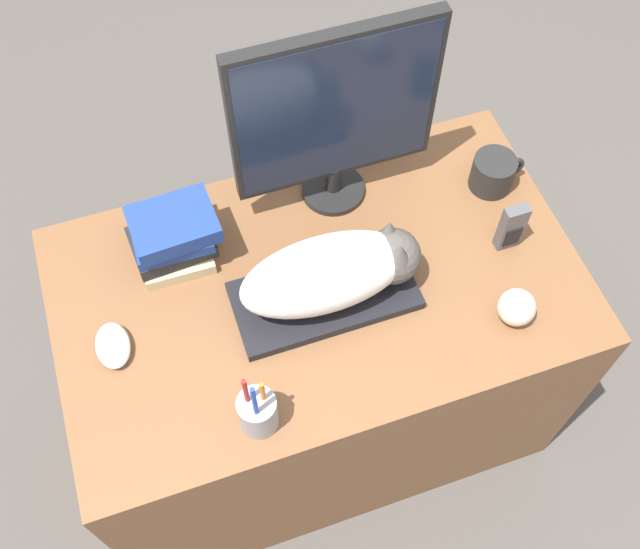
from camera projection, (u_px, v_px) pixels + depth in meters
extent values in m
plane|color=#4C4742|center=(359.00, 515.00, 2.04)|extent=(12.00, 12.00, 0.00)
cube|color=brown|center=(319.00, 354.00, 1.90)|extent=(1.13, 0.68, 0.71)
cube|color=black|center=(323.00, 296.00, 1.57)|extent=(0.38, 0.18, 0.02)
ellipsoid|color=white|center=(323.00, 274.00, 1.50)|extent=(0.35, 0.16, 0.15)
sphere|color=#4C4742|center=(393.00, 256.00, 1.53)|extent=(0.12, 0.12, 0.12)
cone|color=#4C4742|center=(401.00, 253.00, 1.47)|extent=(0.04, 0.04, 0.05)
cone|color=#4C4742|center=(389.00, 229.00, 1.49)|extent=(0.04, 0.04, 0.05)
cylinder|color=black|center=(333.00, 189.00, 1.72)|extent=(0.15, 0.15, 0.02)
cylinder|color=black|center=(333.00, 177.00, 1.68)|extent=(0.04, 0.04, 0.07)
cube|color=black|center=(335.00, 109.00, 1.50)|extent=(0.44, 0.03, 0.39)
cube|color=#192338|center=(336.00, 112.00, 1.49)|extent=(0.41, 0.01, 0.36)
ellipsoid|color=silver|center=(113.00, 345.00, 1.51)|extent=(0.07, 0.11, 0.04)
cylinder|color=black|center=(493.00, 173.00, 1.70)|extent=(0.10, 0.10, 0.08)
torus|color=black|center=(512.00, 167.00, 1.71)|extent=(0.06, 0.01, 0.06)
cylinder|color=#939399|center=(258.00, 413.00, 1.40)|extent=(0.08, 0.08, 0.10)
cylinder|color=orange|center=(264.00, 397.00, 1.36)|extent=(0.01, 0.01, 0.12)
cylinder|color=#B21E1E|center=(247.00, 397.00, 1.35)|extent=(0.01, 0.01, 0.14)
cylinder|color=#1E47B2|center=(256.00, 407.00, 1.33)|extent=(0.01, 0.01, 0.16)
sphere|color=beige|center=(517.00, 307.00, 1.53)|extent=(0.08, 0.08, 0.08)
cube|color=#4C4C51|center=(512.00, 227.00, 1.60)|extent=(0.05, 0.03, 0.13)
cube|color=black|center=(513.00, 237.00, 1.61)|extent=(0.04, 0.00, 0.06)
cube|color=#C6B284|center=(175.00, 250.00, 1.63)|extent=(0.15, 0.16, 0.03)
cube|color=black|center=(172.00, 242.00, 1.60)|extent=(0.18, 0.14, 0.04)
cube|color=navy|center=(170.00, 229.00, 1.58)|extent=(0.16, 0.16, 0.03)
cube|color=navy|center=(173.00, 224.00, 1.54)|extent=(0.18, 0.14, 0.04)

